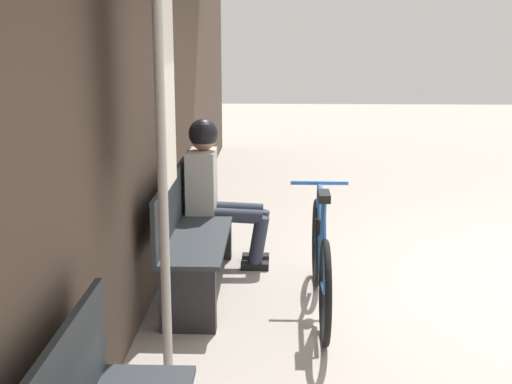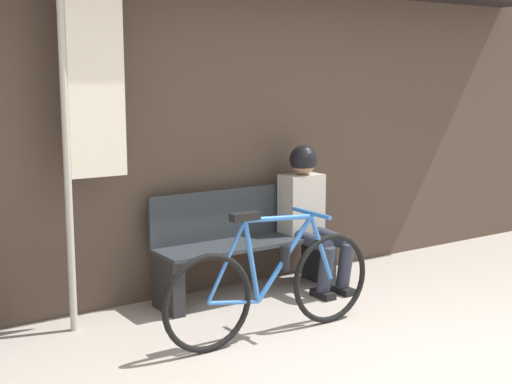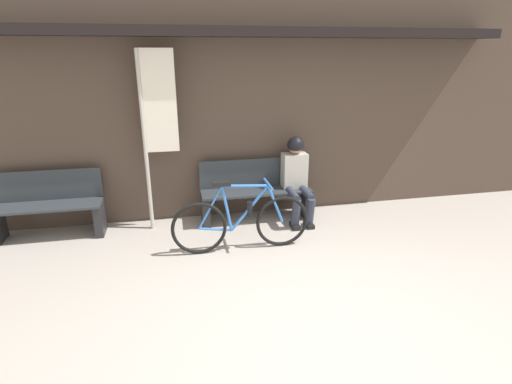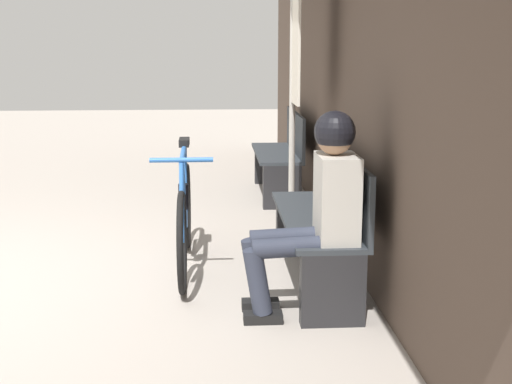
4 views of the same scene
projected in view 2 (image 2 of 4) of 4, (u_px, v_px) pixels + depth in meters
storefront_wall at (232, 85)px, 5.77m from camera, size 12.00×0.56×3.20m
park_bench_near at (245, 246)px, 5.69m from camera, size 1.53×0.42×0.84m
bicycle at (273, 284)px, 4.76m from camera, size 1.65×0.40×0.88m
person_seated at (309, 207)px, 5.85m from camera, size 0.34×0.65×1.18m
banner_pole at (86, 114)px, 4.77m from camera, size 0.45×0.05×2.31m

